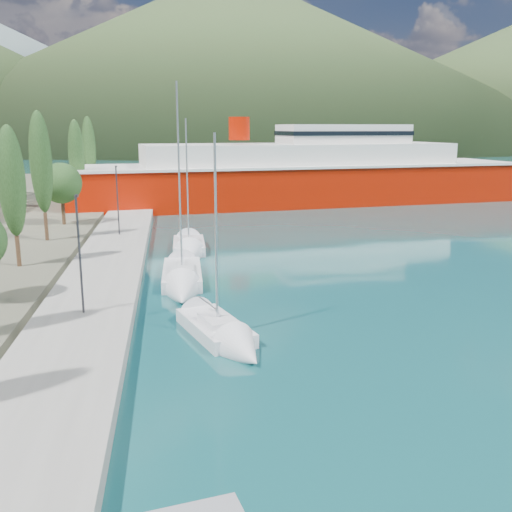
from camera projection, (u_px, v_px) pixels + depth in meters
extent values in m
plane|color=#124B4E|center=(189.00, 172.00, 133.09)|extent=(1400.00, 1400.00, 0.00)
cube|color=gray|center=(108.00, 266.00, 41.03)|extent=(5.00, 88.00, 0.80)
cone|color=slate|center=(239.00, 57.00, 664.95)|extent=(760.00, 760.00, 180.00)
cone|color=#374B27|center=(231.00, 58.00, 396.26)|extent=(480.00, 480.00, 115.00)
cylinder|color=#47301E|center=(18.00, 251.00, 39.45)|extent=(0.30, 0.30, 2.12)
ellipsoid|color=#26471E|center=(12.00, 181.00, 38.38)|extent=(1.80, 1.80, 7.52)
cylinder|color=#47301E|center=(46.00, 226.00, 48.51)|extent=(0.30, 0.30, 2.38)
ellipsoid|color=#26471E|center=(41.00, 162.00, 47.31)|extent=(1.80, 1.80, 8.44)
cylinder|color=#47301E|center=(63.00, 212.00, 56.45)|extent=(0.36, 0.36, 2.49)
sphere|color=#26471E|center=(61.00, 183.00, 55.82)|extent=(3.99, 3.99, 3.99)
cylinder|color=#47301E|center=(79.00, 200.00, 66.59)|extent=(0.30, 0.30, 2.27)
ellipsoid|color=#26471E|center=(76.00, 155.00, 65.45)|extent=(1.80, 1.80, 8.05)
cylinder|color=#47301E|center=(92.00, 190.00, 77.03)|extent=(0.30, 0.30, 2.39)
ellipsoid|color=#26471E|center=(89.00, 149.00, 75.83)|extent=(1.80, 1.80, 8.49)
cylinder|color=#2D2D33|center=(80.00, 256.00, 28.75)|extent=(0.12, 0.12, 6.00)
cube|color=#2D2D33|center=(76.00, 196.00, 28.33)|extent=(0.15, 0.50, 0.12)
cylinder|color=#2D2D33|center=(118.00, 201.00, 50.11)|extent=(0.12, 0.12, 6.00)
cube|color=#2D2D33|center=(116.00, 166.00, 49.69)|extent=(0.15, 0.50, 0.12)
cube|color=silver|center=(215.00, 329.00, 28.56)|extent=(3.79, 5.89, 0.87)
cube|color=silver|center=(217.00, 320.00, 28.12)|extent=(1.94, 2.49, 0.34)
cylinder|color=silver|center=(216.00, 231.00, 27.13)|extent=(0.12, 0.12, 9.23)
cone|color=silver|center=(244.00, 354.00, 25.50)|extent=(2.91, 3.11, 2.23)
cube|color=silver|center=(182.00, 276.00, 38.70)|extent=(2.72, 7.12, 1.00)
cube|color=silver|center=(182.00, 268.00, 38.10)|extent=(1.60, 2.86, 0.39)
cylinder|color=silver|center=(179.00, 179.00, 36.79)|extent=(0.12, 0.12, 12.19)
cone|color=silver|center=(182.00, 295.00, 34.33)|extent=(2.63, 3.36, 2.55)
cube|color=silver|center=(189.00, 247.00, 48.07)|extent=(2.70, 5.92, 1.01)
cube|color=silver|center=(189.00, 240.00, 47.54)|extent=(1.59, 2.38, 0.39)
cylinder|color=silver|center=(187.00, 182.00, 46.47)|extent=(0.12, 0.12, 10.06)
cone|color=silver|center=(190.00, 257.00, 44.43)|extent=(2.63, 2.79, 2.57)
cube|color=#A81301|center=(299.00, 186.00, 77.41)|extent=(61.41, 20.13, 5.82)
cube|color=silver|center=(299.00, 165.00, 76.77)|extent=(61.88, 20.56, 0.31)
cube|color=silver|center=(299.00, 155.00, 76.49)|extent=(42.60, 15.62, 3.12)
cube|color=silver|center=(343.00, 134.00, 77.54)|extent=(17.74, 9.84, 2.50)
cylinder|color=#A81301|center=(239.00, 128.00, 73.49)|extent=(2.70, 2.70, 2.91)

